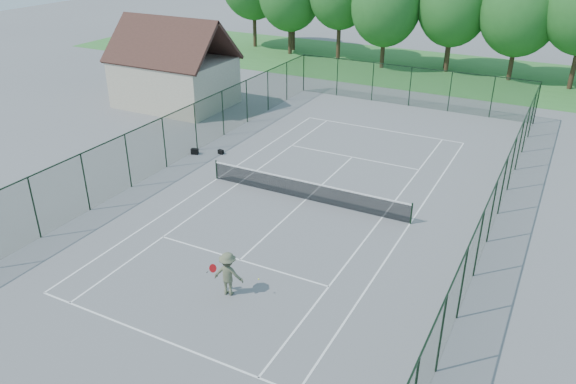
% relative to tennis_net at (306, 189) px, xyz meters
% --- Properties ---
extents(ground, '(140.00, 140.00, 0.00)m').
position_rel_tennis_net_xyz_m(ground, '(0.00, 0.00, -0.58)').
color(ground, slate).
rests_on(ground, ground).
extents(grass_far, '(80.00, 16.00, 0.01)m').
position_rel_tennis_net_xyz_m(grass_far, '(0.00, 30.00, -0.57)').
color(grass_far, '#3D8638').
rests_on(grass_far, ground).
extents(court_lines, '(11.05, 23.85, 0.01)m').
position_rel_tennis_net_xyz_m(court_lines, '(0.00, 0.00, -0.57)').
color(court_lines, white).
rests_on(court_lines, ground).
extents(tennis_net, '(11.08, 0.08, 1.10)m').
position_rel_tennis_net_xyz_m(tennis_net, '(0.00, 0.00, 0.00)').
color(tennis_net, black).
rests_on(tennis_net, ground).
extents(fence_enclosure, '(18.05, 36.05, 3.02)m').
position_rel_tennis_net_xyz_m(fence_enclosure, '(0.00, 0.00, 0.98)').
color(fence_enclosure, '#15321B').
rests_on(fence_enclosure, ground).
extents(utility_building, '(8.60, 6.27, 6.63)m').
position_rel_tennis_net_xyz_m(utility_building, '(-16.00, 10.00, 2.54)').
color(utility_building, beige).
rests_on(utility_building, ground).
extents(tree_line_far, '(39.40, 6.40, 9.70)m').
position_rel_tennis_net_xyz_m(tree_line_far, '(0.00, 30.00, 5.42)').
color(tree_line_far, '#422C1D').
rests_on(tree_line_far, ground).
extents(sports_bag_a, '(0.50, 0.39, 0.35)m').
position_rel_tennis_net_xyz_m(sports_bag_a, '(-8.74, 2.37, -0.40)').
color(sports_bag_a, black).
rests_on(sports_bag_a, ground).
extents(sports_bag_b, '(0.36, 0.25, 0.27)m').
position_rel_tennis_net_xyz_m(sports_bag_b, '(-7.34, 3.14, -0.44)').
color(sports_bag_b, black).
rests_on(sports_bag_b, ground).
extents(tennis_player, '(2.02, 0.90, 1.81)m').
position_rel_tennis_net_xyz_m(tennis_player, '(0.88, -8.58, 0.33)').
color(tennis_player, '#5F6346').
rests_on(tennis_player, ground).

